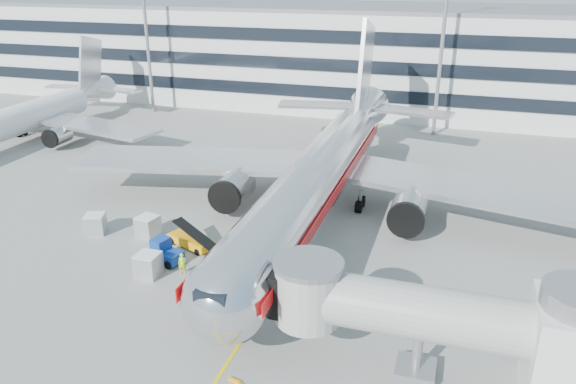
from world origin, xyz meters
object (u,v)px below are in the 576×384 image
(cargo_container_right, at_px, (148,226))
(ramp_worker, at_px, (182,264))
(baggage_tug, at_px, (165,252))
(belt_loader, at_px, (191,240))
(cargo_container_front, at_px, (148,265))
(main_jet, at_px, (322,172))
(cargo_container_left, at_px, (95,224))

(cargo_container_right, bearing_deg, ramp_worker, -40.09)
(baggage_tug, height_order, ramp_worker, baggage_tug)
(belt_loader, distance_m, cargo_container_front, 5.22)
(main_jet, xyz_separation_m, cargo_container_right, (-12.98, -8.62, -3.35))
(cargo_container_left, bearing_deg, cargo_container_right, 11.57)
(baggage_tug, distance_m, cargo_container_front, 2.26)
(baggage_tug, xyz_separation_m, cargo_container_left, (-8.17, 2.68, 0.04))
(main_jet, height_order, cargo_container_front, main_jet)
(cargo_container_front, distance_m, ramp_worker, 2.49)
(main_jet, distance_m, ramp_worker, 15.66)
(main_jet, xyz_separation_m, ramp_worker, (-7.23, -13.47, -3.41))
(cargo_container_left, height_order, ramp_worker, cargo_container_left)
(main_jet, bearing_deg, belt_loader, -132.58)
(baggage_tug, distance_m, ramp_worker, 2.47)
(cargo_container_left, height_order, cargo_container_front, cargo_container_front)
(cargo_container_right, height_order, ramp_worker, cargo_container_right)
(baggage_tug, height_order, cargo_container_front, baggage_tug)
(baggage_tug, xyz_separation_m, cargo_container_front, (-0.13, -2.25, 0.07))
(main_jet, height_order, belt_loader, main_jet)
(cargo_container_left, bearing_deg, main_jet, 28.59)
(cargo_container_right, distance_m, cargo_container_front, 6.83)
(cargo_container_front, bearing_deg, cargo_container_left, 148.45)
(cargo_container_front, relative_size, ramp_worker, 1.07)
(baggage_tug, relative_size, cargo_container_left, 1.36)
(cargo_container_right, relative_size, ramp_worker, 1.16)
(belt_loader, distance_m, ramp_worker, 4.34)
(cargo_container_right, bearing_deg, main_jet, 33.59)
(baggage_tug, relative_size, cargo_container_front, 1.59)
(cargo_container_left, distance_m, cargo_container_right, 4.65)
(cargo_container_left, relative_size, ramp_worker, 1.25)
(main_jet, xyz_separation_m, cargo_container_left, (-17.54, -9.56, -3.37))
(main_jet, relative_size, cargo_container_left, 24.55)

